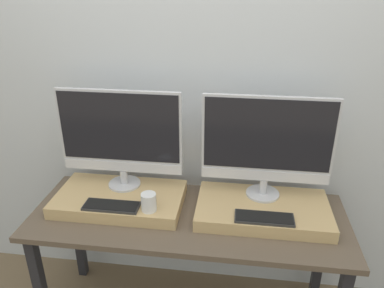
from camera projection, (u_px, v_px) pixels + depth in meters
The scene contains 9 objects.
wall_back at pixel (198, 84), 2.01m from camera, with size 8.00×0.04×2.60m.
workbench at pixel (188, 228), 1.96m from camera, with size 1.62×0.60×0.71m.
wooden_riser_left at pixel (120, 199), 2.00m from camera, with size 0.67×0.38×0.07m.
monitor_left at pixel (120, 135), 1.94m from camera, with size 0.65×0.17×0.54m.
keyboard_left at pixel (112, 206), 1.87m from camera, with size 0.28×0.10×0.01m.
mug at pixel (149, 202), 1.83m from camera, with size 0.07×0.07×0.09m.
wooden_riser_right at pixel (263, 210), 1.91m from camera, with size 0.67×0.38×0.07m.
monitor_right at pixel (267, 143), 1.85m from camera, with size 0.65×0.17×0.54m.
keyboard_right at pixel (264, 218), 1.78m from camera, with size 0.28×0.10×0.01m.
Camera 1 is at (0.23, -1.29, 1.84)m, focal length 35.00 mm.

